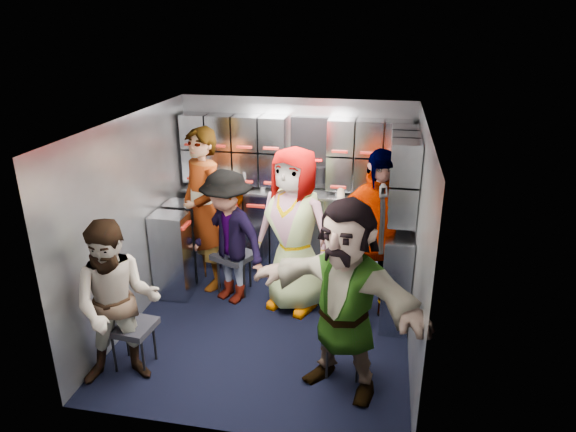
% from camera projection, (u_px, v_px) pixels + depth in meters
% --- Properties ---
extents(floor, '(3.00, 3.00, 0.00)m').
position_uv_depth(floor, '(270.00, 324.00, 5.32)').
color(floor, black).
rests_on(floor, ground).
extents(wall_back, '(2.80, 0.04, 2.10)m').
position_uv_depth(wall_back, '(296.00, 184.00, 6.31)').
color(wall_back, gray).
rests_on(wall_back, ground).
extents(wall_left, '(0.04, 3.00, 2.10)m').
position_uv_depth(wall_left, '(134.00, 221.00, 5.19)').
color(wall_left, gray).
rests_on(wall_left, ground).
extents(wall_right, '(0.04, 3.00, 2.10)m').
position_uv_depth(wall_right, '(417.00, 242.00, 4.69)').
color(wall_right, gray).
rests_on(wall_right, ground).
extents(ceiling, '(2.80, 3.00, 0.02)m').
position_uv_depth(ceiling, '(267.00, 123.00, 4.56)').
color(ceiling, silver).
rests_on(ceiling, wall_back).
extents(cart_bank_back, '(2.68, 0.38, 0.99)m').
position_uv_depth(cart_bank_back, '(292.00, 232.00, 6.32)').
color(cart_bank_back, '#959AA3').
rests_on(cart_bank_back, ground).
extents(cart_bank_left, '(0.38, 0.76, 0.99)m').
position_uv_depth(cart_bank_left, '(179.00, 249.00, 5.86)').
color(cart_bank_left, '#959AA3').
rests_on(cart_bank_left, ground).
extents(counter, '(2.68, 0.42, 0.03)m').
position_uv_depth(counter, '(293.00, 192.00, 6.13)').
color(counter, '#B5B7BC').
rests_on(counter, cart_bank_back).
extents(locker_bank_back, '(2.68, 0.28, 0.82)m').
position_uv_depth(locker_bank_back, '(294.00, 152.00, 6.01)').
color(locker_bank_back, '#959AA3').
rests_on(locker_bank_back, wall_back).
extents(locker_bank_right, '(0.28, 1.00, 0.82)m').
position_uv_depth(locker_bank_right, '(403.00, 174.00, 5.20)').
color(locker_bank_right, '#959AA3').
rests_on(locker_bank_right, wall_right).
extents(right_cabinet, '(0.28, 1.20, 1.00)m').
position_uv_depth(right_cabinet, '(396.00, 265.00, 5.47)').
color(right_cabinet, '#959AA3').
rests_on(right_cabinet, ground).
extents(coffee_niche, '(0.46, 0.16, 0.84)m').
position_uv_depth(coffee_niche, '(310.00, 153.00, 6.04)').
color(coffee_niche, black).
rests_on(coffee_niche, wall_back).
extents(red_latch_strip, '(2.60, 0.02, 0.03)m').
position_uv_depth(red_latch_strip, '(290.00, 209.00, 6.00)').
color(red_latch_strip, '#A81F15').
rests_on(red_latch_strip, cart_bank_back).
extents(jump_seat_near_left, '(0.40, 0.39, 0.44)m').
position_uv_depth(jump_seat_near_left, '(132.00, 329.00, 4.56)').
color(jump_seat_near_left, black).
rests_on(jump_seat_near_left, ground).
extents(jump_seat_mid_left, '(0.53, 0.52, 0.48)m').
position_uv_depth(jump_seat_mid_left, '(234.00, 258.00, 5.82)').
color(jump_seat_mid_left, black).
rests_on(jump_seat_mid_left, ground).
extents(jump_seat_center, '(0.39, 0.37, 0.41)m').
position_uv_depth(jump_seat_center, '(297.00, 268.00, 5.71)').
color(jump_seat_center, black).
rests_on(jump_seat_center, ground).
extents(jump_seat_mid_right, '(0.48, 0.46, 0.50)m').
position_uv_depth(jump_seat_mid_right, '(372.00, 273.00, 5.42)').
color(jump_seat_mid_right, black).
rests_on(jump_seat_mid_right, ground).
extents(jump_seat_near_right, '(0.37, 0.35, 0.42)m').
position_uv_depth(jump_seat_near_right, '(344.00, 337.00, 4.48)').
color(jump_seat_near_right, black).
rests_on(jump_seat_near_right, ground).
extents(attendant_standing, '(0.82, 0.78, 1.88)m').
position_uv_depth(attendant_standing, '(203.00, 210.00, 5.79)').
color(attendant_standing, black).
rests_on(attendant_standing, ground).
extents(attendant_arc_a, '(0.88, 0.78, 1.49)m').
position_uv_depth(attendant_arc_a, '(117.00, 305.00, 4.26)').
color(attendant_arc_a, black).
rests_on(attendant_arc_a, ground).
extents(attendant_arc_b, '(1.12, 0.92, 1.51)m').
position_uv_depth(attendant_arc_b, '(228.00, 237.00, 5.53)').
color(attendant_arc_b, black).
rests_on(attendant_arc_b, ground).
extents(attendant_arc_c, '(1.01, 0.83, 1.79)m').
position_uv_depth(attendant_arc_c, '(294.00, 231.00, 5.35)').
color(attendant_arc_c, black).
rests_on(attendant_arc_c, ground).
extents(attendant_arc_d, '(1.17, 0.77, 1.84)m').
position_uv_depth(attendant_arc_d, '(374.00, 239.00, 5.08)').
color(attendant_arc_d, black).
rests_on(attendant_arc_d, ground).
extents(attendant_arc_e, '(1.66, 1.12, 1.72)m').
position_uv_depth(attendant_arc_e, '(345.00, 299.00, 4.13)').
color(attendant_arc_e, black).
rests_on(attendant_arc_e, ground).
extents(bottle_left, '(0.06, 0.06, 0.27)m').
position_uv_depth(bottle_left, '(263.00, 180.00, 6.09)').
color(bottle_left, white).
rests_on(bottle_left, counter).
extents(bottle_mid, '(0.07, 0.07, 0.23)m').
position_uv_depth(bottle_mid, '(245.00, 180.00, 6.14)').
color(bottle_mid, white).
rests_on(bottle_mid, counter).
extents(bottle_right, '(0.06, 0.06, 0.22)m').
position_uv_depth(bottle_right, '(338.00, 186.00, 5.94)').
color(bottle_right, white).
rests_on(bottle_right, counter).
extents(cup_left, '(0.08, 0.08, 0.11)m').
position_uv_depth(cup_left, '(197.00, 183.00, 6.26)').
color(cup_left, '#C8B08D').
rests_on(cup_left, counter).
extents(cup_right, '(0.09, 0.09, 0.11)m').
position_uv_depth(cup_right, '(341.00, 191.00, 5.95)').
color(cup_right, '#C8B08D').
rests_on(cup_right, counter).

